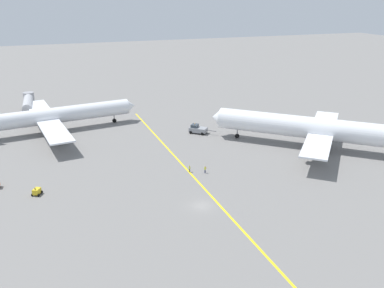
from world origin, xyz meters
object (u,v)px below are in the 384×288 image
object	(u,v)px
ground_crew_ramp_agent_by_cones	(205,169)
jet_bridge	(28,102)
ground_crew_marshaller_foreground	(190,169)
gse_gpu_cart_small	(37,191)
airliner_at_gate_left	(52,116)
airliner_being_pushed	(313,128)
pushback_tug	(198,129)

from	to	relation	value
ground_crew_ramp_agent_by_cones	jet_bridge	bearing A→B (deg)	119.82
ground_crew_marshaller_foreground	gse_gpu_cart_small	bearing A→B (deg)	179.99
ground_crew_marshaller_foreground	jet_bridge	distance (m)	76.43
airliner_at_gate_left	gse_gpu_cart_small	world-z (taller)	airliner_at_gate_left
airliner_at_gate_left	gse_gpu_cart_small	bearing A→B (deg)	-96.76
airliner_being_pushed	ground_crew_ramp_agent_by_cones	size ratio (longest dim) A/B	26.81
pushback_tug	ground_crew_marshaller_foreground	world-z (taller)	pushback_tug
airliner_at_gate_left	ground_crew_marshaller_foreground	bearing A→B (deg)	-56.07
airliner_being_pushed	gse_gpu_cart_small	xyz separation A→B (m)	(-71.23, -4.04, -4.77)
airliner_being_pushed	jet_bridge	xyz separation A→B (m)	(-73.34, 63.17, -1.36)
pushback_tug	jet_bridge	distance (m)	63.30
ground_crew_marshaller_foreground	airliner_being_pushed	bearing A→B (deg)	6.22
airliner_at_gate_left	jet_bridge	size ratio (longest dim) A/B	2.64
airliner_being_pushed	pushback_tug	bearing A→B (deg)	138.34
ground_crew_ramp_agent_by_cones	airliner_at_gate_left	bearing A→B (deg)	125.74
pushback_tug	gse_gpu_cart_small	bearing A→B (deg)	-150.28
gse_gpu_cart_small	ground_crew_ramp_agent_by_cones	world-z (taller)	gse_gpu_cart_small
airliner_being_pushed	pushback_tug	xyz separation A→B (m)	(-25.07, 22.31, -4.30)
airliner_at_gate_left	ground_crew_ramp_agent_by_cones	world-z (taller)	airliner_at_gate_left
airliner_being_pushed	gse_gpu_cart_small	distance (m)	71.50
gse_gpu_cart_small	ground_crew_marshaller_foreground	xyz separation A→B (m)	(34.13, -0.00, 0.05)
pushback_tug	ground_crew_marshaller_foreground	distance (m)	28.97
ground_crew_marshaller_foreground	ground_crew_ramp_agent_by_cones	world-z (taller)	ground_crew_ramp_agent_by_cones
airliner_at_gate_left	airliner_being_pushed	distance (m)	76.81
airliner_being_pushed	jet_bridge	distance (m)	96.80
gse_gpu_cart_small	ground_crew_ramp_agent_by_cones	xyz separation A→B (m)	(37.40, -1.74, 0.12)
airliner_at_gate_left	ground_crew_marshaller_foreground	distance (m)	52.13
gse_gpu_cart_small	jet_bridge	xyz separation A→B (m)	(-2.11, 67.20, 3.41)
jet_bridge	pushback_tug	bearing A→B (deg)	-40.25
pushback_tug	airliner_being_pushed	bearing A→B (deg)	-41.66
jet_bridge	gse_gpu_cart_small	bearing A→B (deg)	-88.20
ground_crew_ramp_agent_by_cones	jet_bridge	distance (m)	79.53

